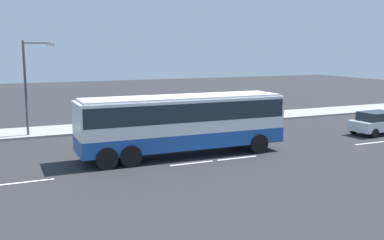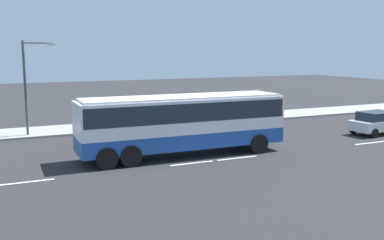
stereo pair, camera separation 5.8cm
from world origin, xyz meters
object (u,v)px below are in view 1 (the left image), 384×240
at_px(car_silver_hatch, 379,122).
at_px(pedestrian_near_curb, 178,111).
at_px(coach_bus, 183,119).
at_px(pedestrian_at_crossing, 125,112).
at_px(street_lamp, 29,80).

relative_size(car_silver_hatch, pedestrian_near_curb, 2.56).
distance_m(coach_bus, pedestrian_at_crossing, 10.45).
bearing_deg(pedestrian_near_curb, pedestrian_at_crossing, -147.62).
distance_m(coach_bus, car_silver_hatch, 14.83).
height_order(car_silver_hatch, street_lamp, street_lamp).
distance_m(coach_bus, street_lamp, 11.65).
bearing_deg(coach_bus, pedestrian_near_curb, 69.91).
distance_m(coach_bus, pedestrian_near_curb, 9.90).
bearing_deg(pedestrian_at_crossing, coach_bus, -152.01).
distance_m(car_silver_hatch, street_lamp, 23.78).
bearing_deg(car_silver_hatch, pedestrian_near_curb, 137.67).
bearing_deg(car_silver_hatch, coach_bus, 177.15).
xyz_separation_m(pedestrian_near_curb, pedestrian_at_crossing, (-3.81, 1.19, -0.02)).
height_order(coach_bus, car_silver_hatch, coach_bus).
bearing_deg(street_lamp, coach_bus, -51.82).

